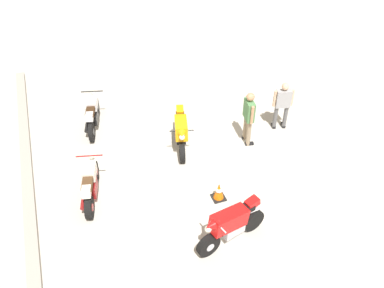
{
  "coord_description": "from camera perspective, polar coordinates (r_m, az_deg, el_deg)",
  "views": [
    {
      "loc": [
        -8.65,
        3.04,
        7.98
      ],
      "look_at": [
        -0.28,
        -0.02,
        0.75
      ],
      "focal_mm": 37.55,
      "sensor_mm": 36.0,
      "label": 1
    }
  ],
  "objects": [
    {
      "name": "traffic_cone",
      "position": [
        10.8,
        3.83,
        -6.7
      ],
      "size": [
        0.36,
        0.36,
        0.53
      ],
      "color": "black",
      "rests_on": "ground"
    },
    {
      "name": "person_in_green_shirt",
      "position": [
        12.27,
        8.06,
        4.14
      ],
      "size": [
        0.68,
        0.37,
        1.79
      ],
      "rotation": [
        0.0,
        0.0,
        4.55
      ],
      "color": "gray",
      "rests_on": "ground"
    },
    {
      "name": "curb_edge",
      "position": [
        11.82,
        -22.21,
        -6.62
      ],
      "size": [
        14.0,
        0.3,
        0.15
      ],
      "primitive_type": "cube",
      "color": "#9C978F",
      "rests_on": "ground"
    },
    {
      "name": "motorcycle_silver_cruiser",
      "position": [
        13.48,
        -13.91,
        4.17
      ],
      "size": [
        2.05,
        0.87,
        1.09
      ],
      "rotation": [
        0.0,
        0.0,
        6.02
      ],
      "color": "black",
      "rests_on": "ground"
    },
    {
      "name": "motorcycle_cream_vintage",
      "position": [
        10.97,
        -14.21,
        -5.55
      ],
      "size": [
        1.93,
        0.87,
        1.07
      ],
      "rotation": [
        0.0,
        0.0,
        6.03
      ],
      "color": "black",
      "rests_on": "ground"
    },
    {
      "name": "person_in_gray_shirt",
      "position": [
        13.13,
        12.74,
        5.69
      ],
      "size": [
        0.4,
        0.65,
        1.68
      ],
      "rotation": [
        0.0,
        0.0,
        6.03
      ],
      "color": "#59595B",
      "rests_on": "ground"
    },
    {
      "name": "ground_plane",
      "position": [
        12.15,
        -0.56,
        -2.0
      ],
      "size": [
        40.0,
        40.0,
        0.0
      ],
      "primitive_type": "plane",
      "color": "#B7B2A8"
    },
    {
      "name": "motorcycle_red_sportbike",
      "position": [
        9.64,
        5.6,
        -11.25
      ],
      "size": [
        0.83,
        1.93,
        1.14
      ],
      "rotation": [
        0.0,
        0.0,
        1.83
      ],
      "color": "black",
      "rests_on": "ground"
    },
    {
      "name": "motorcycle_orange_sportbike",
      "position": [
        12.21,
        -1.57,
        1.81
      ],
      "size": [
        1.93,
        0.85,
        1.14
      ],
      "rotation": [
        0.0,
        0.0,
        2.86
      ],
      "color": "black",
      "rests_on": "ground"
    }
  ]
}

